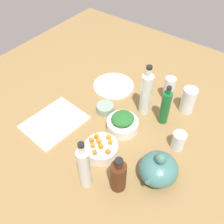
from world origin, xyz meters
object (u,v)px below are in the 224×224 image
Objects in this scene: bottle_2 at (84,168)px; drinking_glass_1 at (178,141)px; bottle_1 at (146,94)px; bowl_carrots at (101,149)px; cutting_board at (54,122)px; bottle_3 at (118,176)px; plate_tofu at (113,86)px; bottle_0 at (165,107)px; teapot at (158,169)px; bowl_greens at (123,125)px; drinking_glass_2 at (188,100)px; drinking_glass_0 at (169,89)px; bowl_small_side at (105,108)px.

bottle_2 is 2.93× the size of drinking_glass_1.
bottle_1 is 50.23cm from bottle_2.
bowl_carrots is 0.53× the size of bottle_1.
cutting_board is 1.53× the size of bottle_3.
plate_tofu is 1.24× the size of bottle_3.
bottle_1 is at bearing -91.93° from bottle_0.
bowl_carrots is 27.02cm from teapot.
bottle_1 is at bearing 177.34° from bowl_carrots.
bowl_carrots is 18.93cm from bottle_3.
cutting_board is 1.87× the size of bowl_greens.
drinking_glass_2 is (-63.97, 14.74, -4.34)cm from bottle_2.
bottle_2 is (49.76, -8.61, 1.63)cm from bottle_0.
bottle_1 is at bearing -161.91° from bottle_3.
bottle_1 is at bearing -140.39° from teapot.
bottle_0 is at bearing 20.34° from drinking_glass_0.
plate_tofu is 43.44cm from drinking_glass_2.
bowl_carrots is 1.65× the size of drinking_glass_1.
bottle_0 is at bearing 159.08° from bowl_carrots.
drinking_glass_2 is at bearing 176.65° from bottle_3.
bowl_carrots is 18.58cm from bottle_2.
bottle_1 is 45.90cm from bottle_3.
drinking_glass_1 is 0.64× the size of drinking_glass_2.
bottle_3 is (43.04, 2.78, -1.94)cm from bottle_0.
bottle_0 is 0.78× the size of bottle_1.
bottle_3 is (-6.72, 11.38, -3.57)cm from bottle_2.
bowl_greens is 1.13× the size of drinking_glass_0.
bottle_0 reaches higher than bowl_small_side.
bowl_greens is 27.56cm from drinking_glass_1.
teapot is (17.82, 41.33, 4.02)cm from bowl_small_side.
bowl_carrots reaches higher than plate_tofu.
bowl_carrots is 0.80× the size of bottle_3.
bowl_carrots is 0.56× the size of bottle_2.
drinking_glass_1 is at bearing 112.43° from cutting_board.
cutting_board is at bearing -52.03° from bottle_0.
bowl_small_side is 43.15cm from drinking_glass_2.
bottle_1 is 2.09× the size of drinking_glass_0.
drinking_glass_1 is at bearing 150.83° from bottle_2.
cutting_board is at bearing -85.67° from teapot.
bottle_3 is 34.36cm from drinking_glass_1.
drinking_glass_0 is 33.72cm from drinking_glass_1.
bowl_small_side is 0.50× the size of teapot.
drinking_glass_0 is (-46.51, -19.69, 0.87)cm from teapot.
bottle_2 is (56.58, 27.57, 10.89)cm from plate_tofu.
cutting_board is 55.97cm from bottle_0.
bottle_1 reaches higher than teapot.
bowl_small_side is 0.32× the size of bottle_1.
cutting_board is 69.48cm from drinking_glass_2.
bottle_0 is at bearing 112.97° from bowl_small_side.
bottle_0 is at bearing -176.31° from bottle_3.
teapot is at bearing 22.95° from drinking_glass_0.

